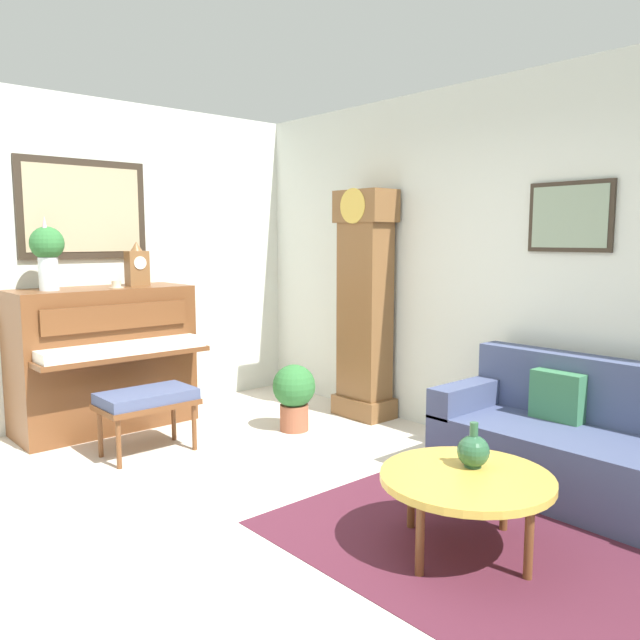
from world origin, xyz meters
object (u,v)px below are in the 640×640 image
Objects in this scene: piano_bench at (147,401)px; coffee_table at (466,480)px; mantel_clock at (137,266)px; flower_vase at (47,250)px; couch at (594,449)px; potted_plant at (294,393)px; piano at (104,358)px; green_jug at (473,451)px; grandfather_clock at (365,311)px; teacup at (116,285)px.

piano_bench is 0.80× the size of coffee_table.
flower_vase is at bearing -90.04° from mantel_clock.
flower_vase is (-3.43, -2.07, 1.20)m from couch.
piano_bench is 1.21× the size of flower_vase.
potted_plant reaches higher than piano_bench.
couch is 2.16× the size of coffee_table.
couch is 3.82m from mantel_clock.
green_jug is at bearing 10.68° from piano.
piano is at bearing -171.44° from coffee_table.
couch reaches higher than coffee_table.
mantel_clock is at bearing -127.26° from grandfather_clock.
piano_bench is 0.34× the size of grandfather_clock.
piano_bench is at bearing -167.81° from coffee_table.
teacup is 1.72m from potted_plant.
piano reaches higher than green_jug.
coffee_table is (2.11, -1.40, -0.58)m from grandfather_clock.
coffee_table is 0.17m from green_jug.
potted_plant is (-2.19, 0.65, -0.06)m from coffee_table.
grandfather_clock is at bearing 79.41° from piano_bench.
potted_plant is (-0.09, -0.75, -0.64)m from grandfather_clock.
piano reaches higher than coffee_table.
mantel_clock reaches higher than teacup.
piano_bench is 1.84× the size of mantel_clock.
flower_vase is at bearing -155.46° from piano_bench.
piano_bench is at bearing -23.12° from mantel_clock.
flower_vase is 1.04× the size of potted_plant.
couch is at bearing 84.07° from coffee_table.
mantel_clock is at bearing 156.88° from piano_bench.
green_jug is (3.26, 0.29, -0.87)m from mantel_clock.
piano is 0.63m from teacup.
potted_plant is (1.01, 1.06, -0.90)m from teacup.
grandfather_clock reaches higher than piano.
potted_plant is at bearing 166.02° from green_jug.
teacup is (-0.73, 0.12, 0.81)m from piano_bench.
couch is 1.06m from green_jug.
piano_bench is at bearing -2.44° from piano.
piano is 1.64× the size of coffee_table.
mantel_clock is 0.30m from teacup.
flower_vase is (0.00, -0.42, 0.91)m from piano.
teacup is at bearing 39.48° from piano.
flower_vase reaches higher than teacup.
couch is at bearing 21.20° from mantel_clock.
mantel_clock reaches higher than couch.
couch is at bearing 25.20° from teacup.
teacup reaches higher than green_jug.
mantel_clock reaches higher than green_jug.
grandfather_clock is at bearing 57.67° from piano.
piano is 6.00× the size of green_jug.
mantel_clock is at bearing 89.96° from flower_vase.
couch is at bearing 31.12° from flower_vase.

